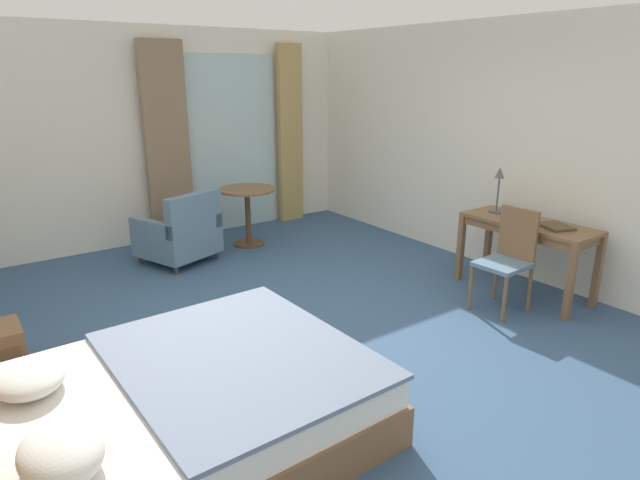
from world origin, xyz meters
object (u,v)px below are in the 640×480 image
object	(u,v)px
closed_book	(555,226)
armchair_by_window	(180,234)
bed	(177,409)
writing_desk	(528,231)
desk_chair	(509,255)
round_cafe_table	(247,203)
desk_lamp	(499,184)

from	to	relation	value
closed_book	armchair_by_window	size ratio (longest dim) A/B	0.31
bed	armchair_by_window	xyz separation A→B (m)	(1.28, 3.14, 0.08)
writing_desk	desk_chair	bearing A→B (deg)	-164.76
writing_desk	closed_book	distance (m)	0.30
bed	desk_chair	size ratio (longest dim) A/B	2.30
closed_book	round_cafe_table	world-z (taller)	closed_book
desk_chair	closed_book	xyz separation A→B (m)	(0.47, -0.15, 0.23)
closed_book	armchair_by_window	distance (m)	4.05
bed	closed_book	bearing A→B (deg)	-0.54
desk_lamp	round_cafe_table	bearing A→B (deg)	119.88
round_cafe_table	desk_chair	bearing A→B (deg)	-71.89
closed_book	round_cafe_table	distance (m)	3.65
desk_lamp	armchair_by_window	distance (m)	3.60
writing_desk	closed_book	world-z (taller)	closed_book
bed	writing_desk	bearing A→B (deg)	3.69
desk_chair	armchair_by_window	xyz separation A→B (m)	(-2.01, 3.03, -0.19)
bed	desk_lamp	distance (m)	3.90
bed	round_cafe_table	world-z (taller)	bed
desk_chair	round_cafe_table	bearing A→B (deg)	108.11
armchair_by_window	bed	bearing A→B (deg)	-112.10
bed	closed_book	distance (m)	3.79
bed	desk_chair	distance (m)	3.30
writing_desk	desk_lamp	xyz separation A→B (m)	(0.01, 0.40, 0.41)
armchair_by_window	round_cafe_table	distance (m)	1.01
writing_desk	armchair_by_window	world-z (taller)	armchair_by_window
desk_chair	round_cafe_table	distance (m)	3.34
desk_chair	desk_lamp	size ratio (longest dim) A/B	1.97
desk_chair	round_cafe_table	world-z (taller)	desk_chair
writing_desk	round_cafe_table	bearing A→B (deg)	116.30
writing_desk	armchair_by_window	distance (m)	3.83
desk_lamp	armchair_by_window	size ratio (longest dim) A/B	0.51
desk_chair	desk_lamp	bearing A→B (deg)	47.93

